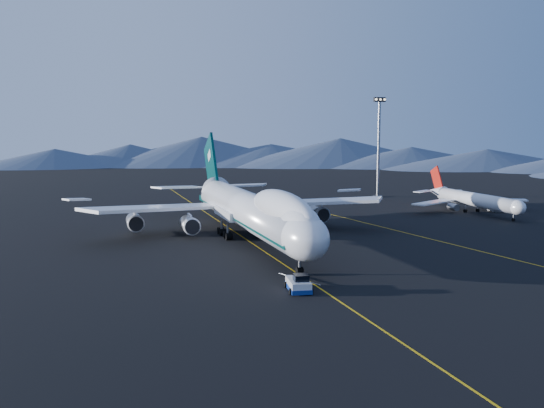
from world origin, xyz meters
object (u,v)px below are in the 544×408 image
object	(u,v)px
service_van	(496,209)
boeing_747	(249,209)
second_jet	(473,199)
floodlight_mast	(379,147)
pushback_tug	(298,285)

from	to	relation	value
service_van	boeing_747	bearing A→B (deg)	-165.67
second_jet	floodlight_mast	xyz separation A→B (m)	(-6.41, 36.81, 11.65)
second_jet	floodlight_mast	size ratio (longest dim) A/B	1.25
boeing_747	floodlight_mast	xyz separation A→B (m)	(55.30, 56.62, 8.99)
service_van	floodlight_mast	xyz separation A→B (m)	(-12.30, 37.85, 14.18)
boeing_747	service_van	world-z (taller)	boeing_747
floodlight_mast	service_van	bearing A→B (deg)	-72.00
boeing_747	second_jet	world-z (taller)	boeing_747
service_van	second_jet	bearing A→B (deg)	168.80
boeing_747	second_jet	bearing A→B (deg)	17.80
boeing_747	pushback_tug	xyz separation A→B (m)	(-3.00, -34.25, -5.11)
second_jet	service_van	xyz separation A→B (m)	(5.89, -1.04, -2.53)
floodlight_mast	pushback_tug	bearing A→B (deg)	-122.68
pushback_tug	floodlight_mast	size ratio (longest dim) A/B	0.19
boeing_747	service_van	distance (m)	70.35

